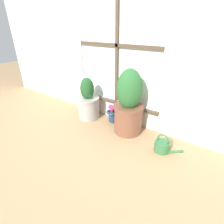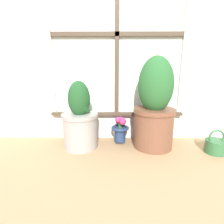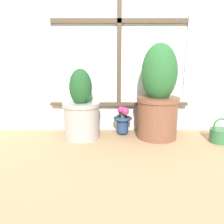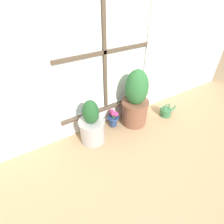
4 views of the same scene
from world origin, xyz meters
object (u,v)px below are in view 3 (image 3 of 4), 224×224
object	(u,v)px
potted_plant_right	(157,96)
potted_plant_left	(80,111)
watering_can	(219,135)
flower_vase	(122,119)

from	to	relation	value
potted_plant_right	potted_plant_left	bearing A→B (deg)	-178.71
potted_plant_right	watering_can	world-z (taller)	potted_plant_right
potted_plant_left	potted_plant_right	size ratio (longest dim) A/B	0.74
potted_plant_left	potted_plant_right	distance (m)	0.60
potted_plant_right	watering_can	xyz separation A→B (m)	(0.46, -0.11, -0.27)
potted_plant_left	potted_plant_right	bearing A→B (deg)	1.29
potted_plant_right	flower_vase	world-z (taller)	potted_plant_right
potted_plant_left	watering_can	distance (m)	1.06
potted_plant_right	flower_vase	xyz separation A→B (m)	(-0.26, 0.07, -0.20)
watering_can	potted_plant_right	bearing A→B (deg)	166.43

